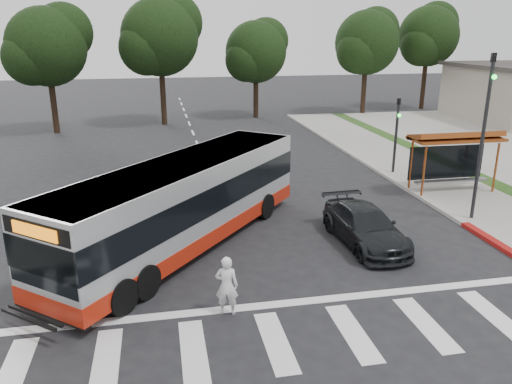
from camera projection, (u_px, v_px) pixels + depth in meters
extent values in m
plane|color=black|center=(242.00, 256.00, 16.85)|extent=(140.00, 140.00, 0.00)
cube|color=gray|center=(422.00, 174.00, 26.33)|extent=(4.00, 40.00, 0.12)
cube|color=#9E9991|center=(386.00, 176.00, 25.96)|extent=(0.30, 40.00, 0.15)
cube|color=silver|center=(276.00, 341.00, 12.18)|extent=(18.00, 2.60, 0.01)
cylinder|color=brown|center=(424.00, 172.00, 22.23)|extent=(0.10, 0.10, 2.30)
cylinder|color=brown|center=(496.00, 168.00, 22.89)|extent=(0.10, 0.10, 2.30)
cylinder|color=brown|center=(411.00, 165.00, 23.35)|extent=(0.10, 0.10, 2.30)
cylinder|color=brown|center=(480.00, 161.00, 24.01)|extent=(0.10, 0.10, 2.30)
cube|color=brown|center=(456.00, 139.00, 22.72)|extent=(4.20, 1.60, 0.12)
cube|color=brown|center=(456.00, 135.00, 22.72)|extent=(4.20, 1.32, 0.51)
cube|color=black|center=(446.00, 162.00, 23.67)|extent=(3.80, 0.06, 1.60)
cube|color=gray|center=(451.00, 181.00, 23.34)|extent=(3.60, 0.40, 0.08)
cylinder|color=black|center=(482.00, 141.00, 19.03)|extent=(0.14, 0.14, 6.50)
imported|color=black|center=(493.00, 67.00, 18.18)|extent=(0.16, 0.20, 1.00)
sphere|color=#19E533|center=(494.00, 77.00, 18.12)|extent=(0.18, 0.18, 0.18)
cylinder|color=black|center=(396.00, 137.00, 25.95)|extent=(0.14, 0.14, 4.00)
imported|color=black|center=(398.00, 108.00, 25.49)|extent=(0.16, 0.20, 1.00)
sphere|color=#19E533|center=(399.00, 115.00, 25.42)|extent=(0.18, 0.18, 0.18)
cylinder|color=black|center=(364.00, 89.00, 45.24)|extent=(0.44, 0.44, 4.40)
sphere|color=black|center=(367.00, 43.00, 44.02)|extent=(5.60, 5.60, 5.60)
sphere|color=black|center=(375.00, 31.00, 44.70)|extent=(4.20, 4.20, 4.20)
sphere|color=black|center=(359.00, 51.00, 43.40)|extent=(3.92, 3.92, 3.92)
cylinder|color=black|center=(424.00, 84.00, 48.36)|extent=(0.44, 0.44, 4.84)
sphere|color=black|center=(428.00, 36.00, 47.01)|extent=(5.60, 5.60, 5.60)
sphere|color=black|center=(436.00, 24.00, 47.67)|extent=(4.20, 4.20, 4.20)
sphere|color=black|center=(422.00, 45.00, 46.42)|extent=(3.92, 3.92, 3.92)
cylinder|color=black|center=(163.00, 94.00, 40.02)|extent=(0.44, 0.44, 4.84)
sphere|color=black|center=(160.00, 37.00, 38.67)|extent=(6.00, 6.00, 6.00)
sphere|color=black|center=(174.00, 22.00, 39.40)|extent=(4.50, 4.50, 4.50)
sphere|color=black|center=(146.00, 48.00, 38.02)|extent=(4.20, 4.20, 4.20)
cylinder|color=black|center=(256.00, 95.00, 43.50)|extent=(0.44, 0.44, 3.96)
sphere|color=black|center=(256.00, 52.00, 42.40)|extent=(5.20, 5.20, 5.20)
sphere|color=black|center=(266.00, 41.00, 43.04)|extent=(3.90, 3.90, 3.90)
sphere|color=black|center=(247.00, 60.00, 41.81)|extent=(3.64, 3.64, 3.64)
cylinder|color=black|center=(54.00, 103.00, 36.75)|extent=(0.44, 0.44, 4.40)
sphere|color=black|center=(47.00, 47.00, 35.52)|extent=(5.60, 5.60, 5.60)
sphere|color=black|center=(63.00, 32.00, 36.21)|extent=(4.20, 4.20, 4.20)
sphere|color=black|center=(31.00, 57.00, 34.90)|extent=(3.92, 3.92, 3.92)
imported|color=white|center=(227.00, 286.00, 13.16)|extent=(0.68, 0.53, 1.67)
imported|color=black|center=(365.00, 226.00, 17.65)|extent=(2.09, 4.65, 1.32)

